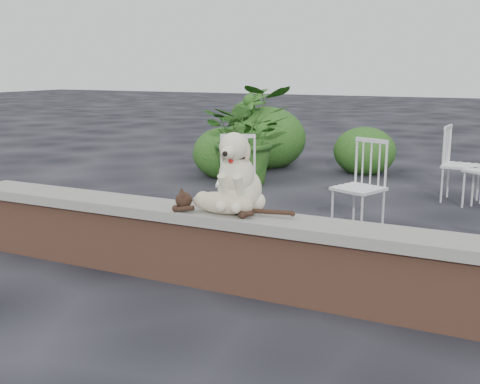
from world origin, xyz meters
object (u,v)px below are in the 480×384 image
at_px(chair_e, 462,164).
at_px(chair_a, 237,180).
at_px(potted_plant_a, 247,135).
at_px(dog, 240,170).
at_px(potted_plant_b, 250,129).
at_px(chair_b, 359,187).
at_px(cat, 222,202).

relative_size(chair_e, chair_a, 1.00).
bearing_deg(potted_plant_a, dog, -65.42).
xyz_separation_m(potted_plant_a, potted_plant_b, (-0.55, 1.24, -0.05)).
bearing_deg(potted_plant_a, chair_b, -40.54).
bearing_deg(chair_e, chair_a, 141.41).
height_order(cat, potted_plant_b, potted_plant_b).
relative_size(dog, chair_e, 0.66).
relative_size(cat, chair_a, 1.16).
bearing_deg(chair_a, chair_e, 23.23).
distance_m(cat, chair_e, 4.08).
xyz_separation_m(chair_a, potted_plant_b, (-1.38, 3.25, 0.18)).
height_order(cat, chair_a, chair_a).
distance_m(chair_e, chair_b, 2.06).
relative_size(cat, potted_plant_a, 0.77).
distance_m(cat, potted_plant_a, 4.04).
relative_size(dog, cat, 0.57).
relative_size(dog, chair_b, 0.66).
bearing_deg(chair_b, dog, -82.40).
relative_size(chair_e, potted_plant_a, 0.67).
distance_m(dog, cat, 0.28).
height_order(chair_e, potted_plant_a, potted_plant_a).
bearing_deg(potted_plant_b, chair_a, -67.03).
xyz_separation_m(chair_b, potted_plant_b, (-2.62, 3.02, 0.18)).
relative_size(chair_b, potted_plant_a, 0.67).
xyz_separation_m(chair_e, chair_a, (-2.03, -2.14, 0.00)).
bearing_deg(chair_a, cat, -90.46).
bearing_deg(dog, chair_b, 71.66).
bearing_deg(chair_b, potted_plant_a, 160.82).
distance_m(chair_b, potted_plant_a, 2.74).
distance_m(cat, chair_a, 1.88).
bearing_deg(chair_e, dog, 166.60).
xyz_separation_m(cat, chair_a, (-0.72, 1.72, -0.20)).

